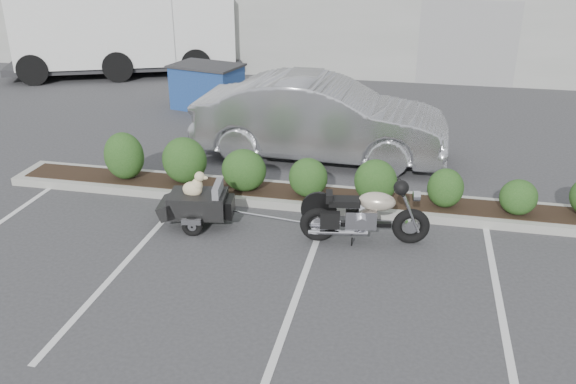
% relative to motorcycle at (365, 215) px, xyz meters
% --- Properties ---
extents(ground, '(90.00, 90.00, 0.00)m').
position_rel_motorcycle_xyz_m(ground, '(-1.94, -0.82, -0.47)').
color(ground, '#38383A').
rests_on(ground, ground).
extents(planter_kerb, '(12.00, 1.00, 0.15)m').
position_rel_motorcycle_xyz_m(planter_kerb, '(-0.94, 1.38, -0.40)').
color(planter_kerb, '#9E9E93').
rests_on(planter_kerb, ground).
extents(building, '(26.00, 10.00, 4.00)m').
position_rel_motorcycle_xyz_m(building, '(-1.94, 16.18, 1.53)').
color(building, '#9EA099').
rests_on(building, ground).
extents(motorcycle, '(2.06, 0.81, 1.18)m').
position_rel_motorcycle_xyz_m(motorcycle, '(0.00, 0.00, 0.00)').
color(motorcycle, black).
rests_on(motorcycle, ground).
extents(pet_trailer, '(1.66, 0.94, 0.98)m').
position_rel_motorcycle_xyz_m(pet_trailer, '(-2.78, 0.02, -0.06)').
color(pet_trailer, black).
rests_on(pet_trailer, ground).
extents(sedan, '(5.38, 1.98, 1.76)m').
position_rel_motorcycle_xyz_m(sedan, '(-1.31, 3.69, 0.41)').
color(sedan, '#ABACB2').
rests_on(sedan, ground).
extents(dumpster, '(2.08, 1.65, 1.21)m').
position_rel_motorcycle_xyz_m(dumpster, '(-5.00, 6.95, 0.14)').
color(dumpster, navy).
rests_on(dumpster, ground).
extents(delivery_truck, '(7.95, 5.07, 3.48)m').
position_rel_motorcycle_xyz_m(delivery_truck, '(-9.13, 10.50, 1.20)').
color(delivery_truck, white).
rests_on(delivery_truck, ground).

